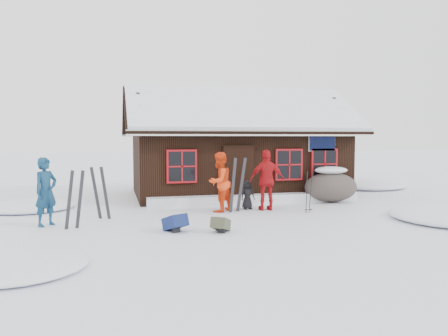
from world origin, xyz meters
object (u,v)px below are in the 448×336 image
(backpack_blue, at_px, (175,225))
(backpack_olive, at_px, (221,227))
(skier_teal, at_px, (46,192))
(skier_crouched, at_px, (248,194))
(skier_orange_right, at_px, (267,180))
(skier_orange_left, at_px, (219,182))
(ski_poles, at_px, (309,193))
(boulder, at_px, (331,186))
(ski_pair_left, at_px, (75,200))

(backpack_blue, height_order, backpack_olive, backpack_blue)
(skier_teal, relative_size, skier_crouched, 1.89)
(skier_orange_right, distance_m, backpack_blue, 4.17)
(skier_orange_left, bearing_deg, ski_poles, 125.00)
(boulder, relative_size, ski_pair_left, 1.26)
(skier_crouched, bearing_deg, ski_pair_left, -168.42)
(skier_orange_left, relative_size, ski_poles, 1.42)
(skier_orange_left, bearing_deg, boulder, 154.98)
(skier_teal, bearing_deg, ski_poles, -44.67)
(skier_teal, relative_size, boulder, 0.93)
(ski_pair_left, distance_m, ski_poles, 6.89)
(ski_poles, bearing_deg, skier_orange_right, 148.10)
(ski_poles, relative_size, backpack_olive, 2.65)
(backpack_blue, xyz_separation_m, backpack_olive, (1.07, -0.36, -0.02))
(skier_orange_right, xyz_separation_m, boulder, (2.87, 1.15, -0.39))
(skier_teal, bearing_deg, skier_crouched, -34.16)
(skier_teal, xyz_separation_m, ski_poles, (7.60, 0.21, -0.28))
(skier_orange_right, bearing_deg, backpack_olive, 55.66)
(skier_orange_right, distance_m, ski_pair_left, 5.91)
(boulder, relative_size, backpack_blue, 3.44)
(boulder, distance_m, backpack_olive, 6.44)
(skier_crouched, distance_m, boulder, 3.49)
(skier_orange_right, bearing_deg, ski_pair_left, 18.34)
(backpack_blue, bearing_deg, skier_orange_left, 29.68)
(skier_crouched, height_order, backpack_blue, skier_crouched)
(skier_orange_right, xyz_separation_m, skier_crouched, (-0.53, 0.36, -0.49))
(skier_orange_left, bearing_deg, backpack_olive, 38.29)
(skier_crouched, distance_m, backpack_blue, 3.94)
(backpack_olive, bearing_deg, skier_orange_left, 109.65)
(ski_pair_left, bearing_deg, skier_crouched, 16.61)
(skier_orange_right, relative_size, ski_pair_left, 1.25)
(skier_orange_left, height_order, backpack_olive, skier_orange_left)
(backpack_olive, bearing_deg, ski_pair_left, -168.03)
(skier_orange_right, height_order, backpack_olive, skier_orange_right)
(skier_crouched, bearing_deg, boulder, 5.27)
(skier_orange_left, relative_size, skier_crouched, 1.96)
(skier_orange_right, bearing_deg, boulder, -154.12)
(skier_orange_left, bearing_deg, backpack_blue, 16.73)
(ski_poles, bearing_deg, ski_pair_left, -173.70)
(boulder, height_order, backpack_olive, boulder)
(skier_orange_right, bearing_deg, skier_teal, 12.05)
(ski_pair_left, bearing_deg, skier_teal, 141.40)
(skier_orange_left, xyz_separation_m, backpack_olive, (-0.67, -2.87, -0.80))
(skier_orange_right, relative_size, backpack_olive, 3.91)
(ski_pair_left, xyz_separation_m, backpack_blue, (2.44, -0.98, -0.57))
(skier_orange_right, distance_m, boulder, 3.11)
(skier_orange_right, relative_size, backpack_blue, 3.42)
(skier_orange_left, distance_m, ski_pair_left, 4.46)
(skier_crouched, relative_size, boulder, 0.49)
(skier_orange_left, height_order, skier_orange_right, skier_orange_right)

